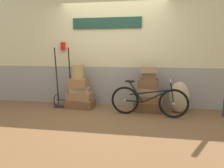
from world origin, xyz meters
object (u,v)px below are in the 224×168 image
object	(u,v)px
burlap_sack	(179,97)
suitcase_2	(80,90)
suitcase_1	(80,96)
bicycle	(148,101)
suitcase_5	(149,98)
suitcase_7	(148,84)
suitcase_0	(80,104)
suitcase_9	(149,69)
wicker_basket	(78,72)
suitcase_4	(148,106)
suitcase_3	(78,83)
suitcase_6	(148,92)
suitcase_8	(149,76)
luggage_trolley	(64,93)

from	to	relation	value
burlap_sack	suitcase_2	bearing A→B (deg)	179.05
suitcase_1	bicycle	xyz separation A→B (m)	(1.62, -0.38, 0.05)
suitcase_5	suitcase_7	xyz separation A→B (m)	(-0.04, 0.03, 0.34)
suitcase_0	suitcase_9	size ratio (longest dim) A/B	1.85
wicker_basket	suitcase_4	bearing A→B (deg)	0.30
suitcase_3	suitcase_6	world-z (taller)	suitcase_3
suitcase_2	suitcase_7	size ratio (longest dim) A/B	1.11
suitcase_3	suitcase_9	size ratio (longest dim) A/B	1.22
suitcase_5	suitcase_7	bearing A→B (deg)	144.15
suitcase_7	suitcase_0	bearing A→B (deg)	-172.82
suitcase_0	suitcase_3	world-z (taller)	suitcase_3
suitcase_0	suitcase_7	xyz separation A→B (m)	(1.60, 0.02, 0.53)
suitcase_3	bicycle	size ratio (longest dim) A/B	0.27
suitcase_2	suitcase_8	bearing A→B (deg)	-7.40
wicker_basket	suitcase_2	bearing A→B (deg)	45.11
suitcase_1	suitcase_4	world-z (taller)	suitcase_1
suitcase_8	suitcase_9	size ratio (longest dim) A/B	0.81
suitcase_5	suitcase_4	bearing A→B (deg)	150.71
luggage_trolley	burlap_sack	xyz separation A→B (m)	(2.73, -0.07, 0.01)
bicycle	suitcase_7	bearing A→B (deg)	91.29
suitcase_1	suitcase_9	bearing A→B (deg)	0.51
suitcase_7	suitcase_9	world-z (taller)	suitcase_9
suitcase_4	suitcase_2	bearing A→B (deg)	-176.59
luggage_trolley	suitcase_3	bearing A→B (deg)	-9.39
suitcase_1	suitcase_2	xyz separation A→B (m)	(0.00, 0.01, 0.15)
suitcase_8	wicker_basket	distance (m)	1.66
suitcase_8	burlap_sack	world-z (taller)	suitcase_8
suitcase_3	luggage_trolley	world-z (taller)	luggage_trolley
suitcase_2	suitcase_8	size ratio (longest dim) A/B	1.57
suitcase_3	suitcase_8	bearing A→B (deg)	1.90
suitcase_3	suitcase_7	xyz separation A→B (m)	(1.64, 0.03, 0.03)
suitcase_7	suitcase_9	size ratio (longest dim) A/B	1.16
suitcase_1	luggage_trolley	world-z (taller)	luggage_trolley
suitcase_0	suitcase_9	world-z (taller)	suitcase_9
suitcase_0	luggage_trolley	distance (m)	0.51
suitcase_2	suitcase_5	xyz separation A→B (m)	(1.65, -0.03, -0.14)
suitcase_9	suitcase_3	bearing A→B (deg)	178.27
suitcase_3	suitcase_7	world-z (taller)	suitcase_7
suitcase_0	luggage_trolley	world-z (taller)	luggage_trolley
suitcase_7	suitcase_5	bearing A→B (deg)	-29.83
wicker_basket	burlap_sack	bearing A→B (deg)	-0.25
suitcase_5	bicycle	size ratio (longest dim) A/B	0.34
suitcase_3	luggage_trolley	xyz separation A→B (m)	(-0.40, 0.07, -0.26)
suitcase_6	suitcase_8	bearing A→B (deg)	30.03
suitcase_2	suitcase_9	world-z (taller)	suitcase_9
suitcase_2	suitcase_9	size ratio (longest dim) A/B	1.28
suitcase_3	suitcase_5	bearing A→B (deg)	1.79
suitcase_4	suitcase_7	xyz separation A→B (m)	(-0.02, 0.02, 0.52)
wicker_basket	suitcase_3	bearing A→B (deg)	-156.06
suitcase_2	suitcase_7	world-z (taller)	suitcase_7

